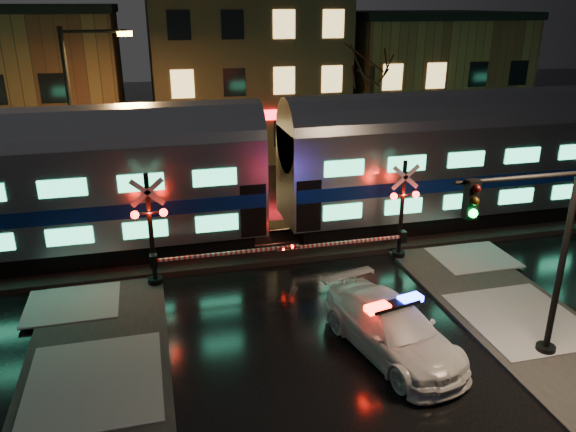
# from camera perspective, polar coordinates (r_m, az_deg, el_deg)

# --- Properties ---
(ground) EXTENTS (120.00, 120.00, 0.00)m
(ground) POSITION_cam_1_polar(r_m,az_deg,el_deg) (19.38, 1.27, -8.71)
(ground) COLOR black
(ground) RESTS_ON ground
(ballast) EXTENTS (90.00, 4.20, 0.24)m
(ballast) POSITION_cam_1_polar(r_m,az_deg,el_deg) (23.68, -1.93, -2.66)
(ballast) COLOR black
(ballast) RESTS_ON ground
(building_left) EXTENTS (14.00, 10.00, 9.00)m
(building_left) POSITION_cam_1_polar(r_m,az_deg,el_deg) (39.49, -26.95, 11.30)
(building_left) COLOR brown
(building_left) RESTS_ON ground
(building_mid) EXTENTS (12.00, 11.00, 11.50)m
(building_mid) POSITION_cam_1_polar(r_m,az_deg,el_deg) (39.47, -4.71, 15.25)
(building_mid) COLOR brown
(building_mid) RESTS_ON ground
(building_right) EXTENTS (12.00, 10.00, 8.50)m
(building_right) POSITION_cam_1_polar(r_m,az_deg,el_deg) (43.26, 13.18, 13.28)
(building_right) COLOR brown
(building_right) RESTS_ON ground
(train) EXTENTS (51.00, 3.12, 5.92)m
(train) POSITION_cam_1_polar(r_m,az_deg,el_deg) (22.61, -1.59, 4.99)
(train) COLOR black
(train) RESTS_ON ballast
(police_car) EXTENTS (3.19, 5.56, 1.68)m
(police_car) POSITION_cam_1_polar(r_m,az_deg,el_deg) (16.77, 10.54, -11.18)
(police_car) COLOR white
(police_car) RESTS_ON ground
(crossing_signal_right) EXTENTS (5.69, 0.65, 4.03)m
(crossing_signal_right) POSITION_cam_1_polar(r_m,az_deg,el_deg) (22.02, 10.66, -0.54)
(crossing_signal_right) COLOR black
(crossing_signal_right) RESTS_ON ground
(crossing_signal_left) EXTENTS (5.96, 0.66, 4.22)m
(crossing_signal_left) POSITION_cam_1_polar(r_m,az_deg,el_deg) (20.13, -12.65, -2.53)
(crossing_signal_left) COLOR black
(crossing_signal_left) RESTS_ON ground
(traffic_light) EXTENTS (3.80, 0.69, 5.88)m
(traffic_light) POSITION_cam_1_polar(r_m,az_deg,el_deg) (16.37, 23.76, -4.19)
(traffic_light) COLOR black
(traffic_light) RESTS_ON ground
(streetlight) EXTENTS (2.91, 0.30, 8.69)m
(streetlight) POSITION_cam_1_polar(r_m,az_deg,el_deg) (25.80, -20.43, 9.40)
(streetlight) COLOR black
(streetlight) RESTS_ON ground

